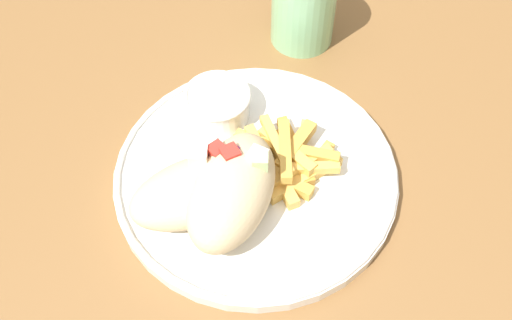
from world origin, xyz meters
TOP-DOWN VIEW (x-y plane):
  - table at (0.00, 0.00)m, footprint 1.42×1.42m
  - plate at (-0.03, -0.05)m, footprint 0.28×0.28m
  - pita_sandwich_near at (-0.07, -0.06)m, footprint 0.15×0.12m
  - pita_sandwich_far at (-0.09, -0.04)m, footprint 0.15×0.12m
  - fries_pile at (0.00, -0.07)m, footprint 0.10×0.11m
  - sauce_ramekin at (-0.00, 0.03)m, footprint 0.07×0.07m
  - water_glass at (0.16, 0.06)m, footprint 0.07×0.07m

SIDE VIEW (x-z plane):
  - table at x=0.00m, z-range 0.30..1.03m
  - plate at x=-0.03m, z-range 0.72..0.74m
  - fries_pile at x=0.00m, z-range 0.73..0.76m
  - sauce_ramekin at x=0.00m, z-range 0.74..0.77m
  - pita_sandwich_far at x=-0.09m, z-range 0.73..0.79m
  - pita_sandwich_near at x=-0.07m, z-range 0.74..0.80m
  - water_glass at x=0.16m, z-range 0.72..0.82m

